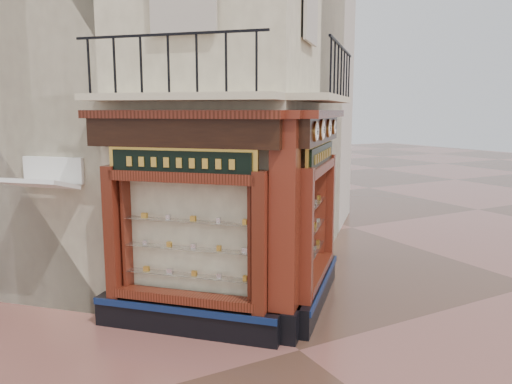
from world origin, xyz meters
TOP-DOWN VIEW (x-y plane):
  - ground at (0.00, 0.00)m, footprint 80.00×80.00m
  - main_building at (0.00, 6.16)m, footprint 11.31×11.31m
  - neighbour_left at (-2.47, 8.63)m, footprint 11.31×11.31m
  - neighbour_right at (2.47, 8.63)m, footprint 11.31×11.31m
  - shopfront_left at (-1.41, 1.57)m, footprint 2.86×2.86m
  - shopfront_right at (1.41, 1.57)m, footprint 2.86×2.86m
  - corner_pilaster at (0.00, 0.50)m, footprint 0.85×0.85m
  - balcony at (0.00, 1.49)m, footprint 5.94×2.97m
  - clock_a at (0.62, 0.52)m, footprint 0.28×0.28m
  - clock_b at (1.13, 1.03)m, footprint 0.31×0.31m
  - clock_c at (1.76, 1.66)m, footprint 0.30×0.30m
  - clock_d at (2.34, 2.23)m, footprint 0.26×0.26m
  - awning at (-3.56, 3.35)m, footprint 1.48×1.48m
  - signboard_left at (-1.46, 1.51)m, footprint 1.98×1.98m
  - signboard_right at (1.46, 1.51)m, footprint 2.03×2.03m

SIDE VIEW (x-z plane):
  - ground at x=0.00m, z-range 0.00..0.00m
  - awning at x=-3.56m, z-range -0.14..0.14m
  - corner_pilaster at x=0.00m, z-range -0.04..3.94m
  - shopfront_left at x=-1.41m, z-range -0.01..3.97m
  - shopfront_right at x=1.41m, z-range -0.01..3.97m
  - signboard_right at x=1.46m, z-range 2.83..3.37m
  - signboard_left at x=-1.46m, z-range 2.84..3.36m
  - clock_a at x=0.62m, z-range 3.45..3.79m
  - clock_c at x=1.76m, z-range 3.43..3.81m
  - clock_b at x=1.13m, z-range 3.42..3.82m
  - clock_d at x=2.34m, z-range 3.46..3.78m
  - balcony at x=0.00m, z-range 3.70..4.73m
  - neighbour_left at x=-2.47m, z-range 0.00..11.00m
  - neighbour_right at x=2.47m, z-range 0.00..11.00m
  - main_building at x=0.00m, z-range 0.00..12.00m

